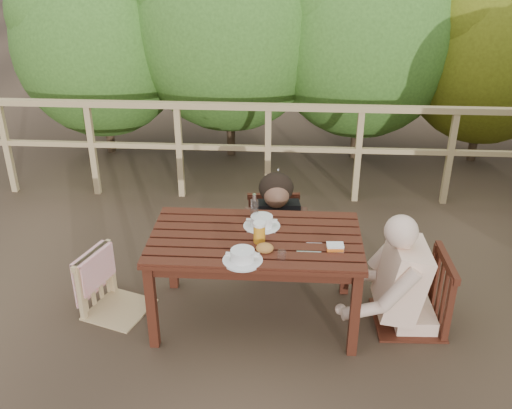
# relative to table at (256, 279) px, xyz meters

# --- Properties ---
(ground) EXTENTS (60.00, 60.00, 0.00)m
(ground) POSITION_rel_table_xyz_m (0.00, 0.00, -0.33)
(ground) COLOR #463526
(ground) RESTS_ON ground
(table) EXTENTS (1.45, 0.81, 0.67)m
(table) POSITION_rel_table_xyz_m (0.00, 0.00, 0.00)
(table) COLOR #35150C
(table) RESTS_ON ground
(chair_left) EXTENTS (0.54, 0.54, 0.86)m
(chair_left) POSITION_rel_table_xyz_m (-1.02, 0.01, 0.10)
(chair_left) COLOR tan
(chair_left) RESTS_ON ground
(chair_far) EXTENTS (0.49, 0.49, 0.92)m
(chair_far) POSITION_rel_table_xyz_m (0.11, 0.89, 0.12)
(chair_far) COLOR #35150C
(chair_far) RESTS_ON ground
(chair_right) EXTENTS (0.52, 0.52, 1.01)m
(chair_right) POSITION_rel_table_xyz_m (1.10, 0.02, 0.17)
(chair_right) COLOR #35150C
(chair_right) RESTS_ON ground
(woman) EXTENTS (0.55, 0.66, 1.25)m
(woman) POSITION_rel_table_xyz_m (0.11, 0.91, 0.29)
(woman) COLOR black
(woman) RESTS_ON ground
(diner_right) EXTENTS (0.72, 0.59, 1.41)m
(diner_right) POSITION_rel_table_xyz_m (1.13, 0.02, 0.37)
(diner_right) COLOR beige
(diner_right) RESTS_ON ground
(railing) EXTENTS (5.60, 0.10, 1.01)m
(railing) POSITION_rel_table_xyz_m (0.00, 2.00, 0.17)
(railing) COLOR tan
(railing) RESTS_ON ground
(soup_near) EXTENTS (0.26, 0.26, 0.09)m
(soup_near) POSITION_rel_table_xyz_m (-0.06, -0.31, 0.38)
(soup_near) COLOR white
(soup_near) RESTS_ON table
(soup_far) EXTENTS (0.26, 0.26, 0.09)m
(soup_far) POSITION_rel_table_xyz_m (0.03, 0.15, 0.38)
(soup_far) COLOR silver
(soup_far) RESTS_ON table
(bread_roll) EXTENTS (0.12, 0.09, 0.07)m
(bread_roll) POSITION_rel_table_xyz_m (0.07, -0.19, 0.37)
(bread_roll) COLOR #9A6328
(bread_roll) RESTS_ON table
(beer_glass) EXTENTS (0.08, 0.08, 0.16)m
(beer_glass) POSITION_rel_table_xyz_m (0.03, -0.08, 0.42)
(beer_glass) COLOR orange
(beer_glass) RESTS_ON table
(bottle) EXTENTS (0.06, 0.06, 0.24)m
(bottle) POSITION_rel_table_xyz_m (-0.02, 0.20, 0.45)
(bottle) COLOR white
(bottle) RESTS_ON table
(tumbler) EXTENTS (0.06, 0.06, 0.07)m
(tumbler) POSITION_rel_table_xyz_m (0.18, -0.27, 0.37)
(tumbler) COLOR silver
(tumbler) RESTS_ON table
(butter_tub) EXTENTS (0.12, 0.09, 0.05)m
(butter_tub) POSITION_rel_table_xyz_m (0.53, -0.14, 0.36)
(butter_tub) COLOR white
(butter_tub) RESTS_ON table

